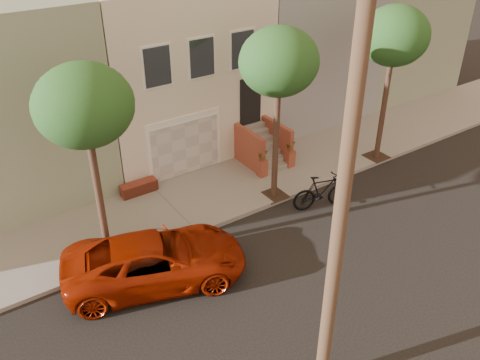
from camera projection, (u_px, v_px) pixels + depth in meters
ground at (324, 264)px, 16.12m from camera, size 90.00×90.00×0.00m
sidewalk at (230, 188)px, 19.88m from camera, size 40.00×3.70×0.15m
house_row at (156, 59)px, 22.19m from camera, size 33.10×11.70×7.00m
tree_left at (84, 107)px, 13.54m from camera, size 2.70×2.57×6.30m
tree_mid at (279, 63)px, 16.67m from camera, size 2.70×2.57×6.30m
tree_right at (395, 37)px, 19.31m from camera, size 2.70×2.57×6.30m
pickup_truck at (155, 260)px, 15.15m from camera, size 5.87×4.05×1.49m
motorcycle at (322, 192)px, 18.54m from camera, size 2.33×1.26×1.35m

